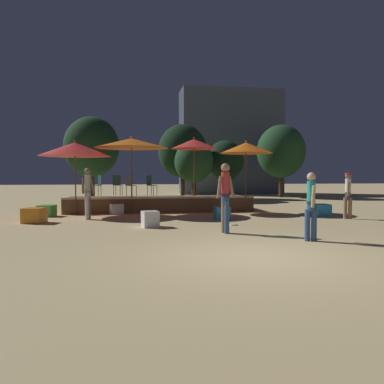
{
  "coord_description": "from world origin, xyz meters",
  "views": [
    {
      "loc": [
        -2.4,
        -6.81,
        1.56
      ],
      "look_at": [
        0.0,
        7.42,
        0.93
      ],
      "focal_mm": 35.0,
      "sensor_mm": 36.0,
      "label": 1
    }
  ],
  "objects": [
    {
      "name": "bistro_chair_3",
      "position": [
        -2.92,
        10.28,
        1.22
      ],
      "size": [
        0.42,
        0.43,
        0.9
      ],
      "rotation": [
        0.0,
        0.0,
        2.86
      ],
      "color": "#1E4C47",
      "rests_on": "wooden_deck"
    },
    {
      "name": "cube_seat_4",
      "position": [
        4.91,
        6.57,
        0.23
      ],
      "size": [
        0.65,
        0.65,
        0.46
      ],
      "rotation": [
        0.0,
        0.0,
        -0.05
      ],
      "color": "#2D9EDB",
      "rests_on": "ground"
    },
    {
      "name": "cube_seat_1",
      "position": [
        -2.92,
        8.59,
        0.21
      ],
      "size": [
        0.63,
        0.63,
        0.42
      ],
      "rotation": [
        0.0,
        0.0,
        0.28
      ],
      "color": "white",
      "rests_on": "ground"
    },
    {
      "name": "patio_umbrella_1",
      "position": [
        -4.5,
        8.6,
        2.6
      ],
      "size": [
        2.8,
        2.8,
        2.95
      ],
      "color": "brown",
      "rests_on": "ground"
    },
    {
      "name": "distant_building",
      "position": [
        6.35,
        24.81,
        4.44
      ],
      "size": [
        8.67,
        3.01,
        8.88
      ],
      "color": "#4C5666",
      "rests_on": "ground"
    },
    {
      "name": "frisbee_disc",
      "position": [
        0.83,
        4.51,
        0.02
      ],
      "size": [
        0.25,
        0.25,
        0.03
      ],
      "color": "white",
      "rests_on": "ground"
    },
    {
      "name": "person_1",
      "position": [
        5.38,
        5.51,
        0.93
      ],
      "size": [
        0.3,
        0.45,
        1.66
      ],
      "rotation": [
        0.0,
        0.0,
        5.78
      ],
      "color": "#997051",
      "rests_on": "ground"
    },
    {
      "name": "person_0",
      "position": [
        1.86,
        1.46,
        0.87
      ],
      "size": [
        0.29,
        0.49,
        1.64
      ],
      "rotation": [
        0.0,
        0.0,
        2.99
      ],
      "color": "#2D4C7F",
      "rests_on": "ground"
    },
    {
      "name": "cube_seat_0",
      "position": [
        -1.77,
        4.53,
        0.24
      ],
      "size": [
        0.55,
        0.55,
        0.49
      ],
      "rotation": [
        0.0,
        0.0,
        0.2
      ],
      "color": "white",
      "rests_on": "ground"
    },
    {
      "name": "bistro_chair_2",
      "position": [
        -1.45,
        9.91,
        1.22
      ],
      "size": [
        0.48,
        0.48,
        0.9
      ],
      "rotation": [
        0.0,
        0.0,
        0.94
      ],
      "color": "#1E4C47",
      "rests_on": "wooden_deck"
    },
    {
      "name": "background_tree_0",
      "position": [
        8.34,
        18.57,
        3.29
      ],
      "size": [
        3.43,
        3.43,
        5.19
      ],
      "color": "#3D2B1C",
      "rests_on": "ground"
    },
    {
      "name": "wooden_deck",
      "position": [
        -1.07,
        9.91,
        0.3
      ],
      "size": [
        7.98,
        2.55,
        0.68
      ],
      "color": "brown",
      "rests_on": "ground"
    },
    {
      "name": "background_tree_1",
      "position": [
        1.04,
        17.21,
        3.14
      ],
      "size": [
        3.15,
        3.15,
        4.88
      ],
      "color": "#3D2B1C",
      "rests_on": "ground"
    },
    {
      "name": "patio_umbrella_2",
      "position": [
        -2.29,
        8.67,
        2.88
      ],
      "size": [
        2.96,
        2.96,
        3.16
      ],
      "color": "brown",
      "rests_on": "ground"
    },
    {
      "name": "person_3",
      "position": [
        0.16,
        2.97,
        1.06
      ],
      "size": [
        0.56,
        0.31,
        1.89
      ],
      "rotation": [
        0.0,
        0.0,
        4.97
      ],
      "color": "#997051",
      "rests_on": "ground"
    },
    {
      "name": "ground_plane",
      "position": [
        0.0,
        0.0,
        0.0
      ],
      "size": [
        120.0,
        120.0,
        0.0
      ],
      "primitive_type": "plane",
      "color": "tan"
    },
    {
      "name": "background_tree_2",
      "position": [
        1.52,
        15.74,
        2.41
      ],
      "size": [
        2.37,
        2.37,
        3.72
      ],
      "color": "#3D2B1C",
      "rests_on": "ground"
    },
    {
      "name": "cube_seat_3",
      "position": [
        -5.52,
        8.18,
        0.22
      ],
      "size": [
        0.68,
        0.68,
        0.43
      ],
      "rotation": [
        0.0,
        0.0,
        -0.23
      ],
      "color": "#4CC651",
      "rests_on": "ground"
    },
    {
      "name": "background_tree_4",
      "position": [
        4.06,
        17.95,
        2.54
      ],
      "size": [
        2.55,
        2.55,
        3.95
      ],
      "color": "#3D2B1C",
      "rests_on": "ground"
    },
    {
      "name": "bistro_chair_1",
      "position": [
        -3.74,
        10.18,
        1.22
      ],
      "size": [
        0.46,
        0.46,
        0.9
      ],
      "rotation": [
        0.0,
        0.0,
        5.2
      ],
      "color": "#1E4C47",
      "rests_on": "wooden_deck"
    },
    {
      "name": "cube_seat_2",
      "position": [
        0.88,
        6.18,
        0.22
      ],
      "size": [
        0.52,
        0.52,
        0.44
      ],
      "rotation": [
        0.0,
        0.0,
        0.01
      ],
      "color": "#2D9EDB",
      "rests_on": "ground"
    },
    {
      "name": "bistro_chair_0",
      "position": [
        -2.36,
        9.55,
        1.22
      ],
      "size": [
        0.48,
        0.48,
        0.9
      ],
      "rotation": [
        0.0,
        0.0,
        2.37
      ],
      "color": "#2D3338",
      "rests_on": "wooden_deck"
    },
    {
      "name": "patio_umbrella_3",
      "position": [
        2.51,
        8.49,
        2.73
      ],
      "size": [
        2.25,
        2.25,
        3.04
      ],
      "color": "brown",
      "rests_on": "ground"
    },
    {
      "name": "person_4",
      "position": [
        -3.85,
        6.85,
        1.02
      ],
      "size": [
        0.51,
        0.3,
        1.83
      ],
      "rotation": [
        0.0,
        0.0,
        4.4
      ],
      "color": "#997051",
      "rests_on": "ground"
    },
    {
      "name": "background_tree_3",
      "position": [
        -4.59,
        16.43,
        3.28
      ],
      "size": [
        3.29,
        3.29,
        5.09
      ],
      "color": "#3D2B1C",
      "rests_on": "ground"
    },
    {
      "name": "cube_seat_5",
      "position": [
        -5.49,
        6.16,
        0.25
      ],
      "size": [
        0.76,
        0.76,
        0.49
      ],
      "rotation": [
        0.0,
        0.0,
        -0.26
      ],
      "color": "orange",
      "rests_on": "ground"
    },
    {
      "name": "patio_umbrella_0",
      "position": [
        0.37,
        9.05,
        2.91
      ],
      "size": [
        2.01,
        2.01,
        3.21
      ],
      "color": "brown",
      "rests_on": "ground"
    }
  ]
}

